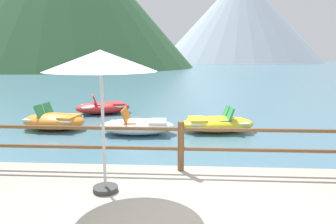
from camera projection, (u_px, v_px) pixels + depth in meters
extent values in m
plane|color=#477084|center=(186.00, 74.00, 43.77)|extent=(200.00, 200.00, 0.00)
cylinder|color=brown|center=(181.00, 146.00, 5.86)|extent=(0.12, 0.12, 0.95)
cylinder|color=brown|center=(181.00, 129.00, 5.80)|extent=(23.80, 0.07, 0.07)
cylinder|color=brown|center=(181.00, 149.00, 5.86)|extent=(23.80, 0.07, 0.07)
cylinder|color=#B2B2B7|center=(103.00, 131.00, 4.85)|extent=(0.05, 0.05, 2.00)
cone|color=white|center=(101.00, 61.00, 4.66)|extent=(1.70, 1.70, 0.32)
cylinder|color=#333333|center=(106.00, 189.00, 5.02)|extent=(0.40, 0.40, 0.08)
ellipsoid|color=red|center=(103.00, 108.00, 13.88)|extent=(2.66, 1.99, 0.52)
cube|color=silver|center=(103.00, 106.00, 13.87)|extent=(2.09, 1.60, 0.06)
cube|color=red|center=(99.00, 105.00, 13.56)|extent=(0.51, 0.51, 0.08)
cube|color=red|center=(95.00, 100.00, 13.48)|extent=(0.33, 0.45, 0.43)
cube|color=red|center=(98.00, 104.00, 14.04)|extent=(0.51, 0.51, 0.08)
cube|color=red|center=(94.00, 99.00, 13.96)|extent=(0.33, 0.45, 0.43)
cube|color=red|center=(118.00, 104.00, 14.03)|extent=(0.79, 1.01, 0.12)
ellipsoid|color=yellow|center=(217.00, 124.00, 10.62)|extent=(2.65, 1.61, 0.51)
cube|color=silver|center=(217.00, 121.00, 10.61)|extent=(2.07, 1.31, 0.06)
cube|color=#339956|center=(221.00, 118.00, 10.86)|extent=(0.45, 0.45, 0.08)
cube|color=#339956|center=(226.00, 111.00, 10.84)|extent=(0.26, 0.42, 0.43)
cube|color=#339956|center=(225.00, 121.00, 10.35)|extent=(0.45, 0.45, 0.08)
cube|color=#339956|center=(230.00, 114.00, 10.33)|extent=(0.26, 0.42, 0.43)
cube|color=yellow|center=(197.00, 120.00, 10.55)|extent=(0.66, 0.97, 0.12)
ellipsoid|color=white|center=(137.00, 126.00, 10.26)|extent=(2.50, 1.28, 0.51)
cube|color=silver|center=(137.00, 124.00, 10.24)|extent=(1.95, 1.05, 0.06)
cube|color=orange|center=(130.00, 123.00, 10.00)|extent=(0.41, 0.41, 0.08)
cube|color=orange|center=(125.00, 117.00, 9.96)|extent=(0.22, 0.41, 0.43)
cube|color=orange|center=(133.00, 120.00, 10.47)|extent=(0.41, 0.41, 0.08)
cube|color=orange|center=(127.00, 114.00, 10.44)|extent=(0.22, 0.41, 0.43)
cube|color=white|center=(158.00, 122.00, 10.21)|extent=(0.57, 0.86, 0.12)
ellipsoid|color=orange|center=(54.00, 121.00, 10.92)|extent=(2.38, 1.59, 0.57)
cube|color=silver|center=(53.00, 118.00, 10.90)|extent=(1.86, 1.29, 0.06)
cube|color=#339956|center=(45.00, 118.00, 10.66)|extent=(0.45, 0.45, 0.08)
cube|color=#339956|center=(39.00, 111.00, 10.66)|extent=(0.25, 0.42, 0.43)
cube|color=#339956|center=(53.00, 115.00, 11.17)|extent=(0.45, 0.45, 0.08)
cube|color=#339956|center=(48.00, 109.00, 11.17)|extent=(0.25, 0.42, 0.43)
cube|color=orange|center=(70.00, 117.00, 10.78)|extent=(0.60, 0.98, 0.12)
cone|color=#2D5633|center=(123.00, 26.00, 71.92)|extent=(29.72, 29.72, 18.56)
cone|color=#9EADBC|center=(240.00, 19.00, 112.06)|extent=(57.96, 57.96, 30.90)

